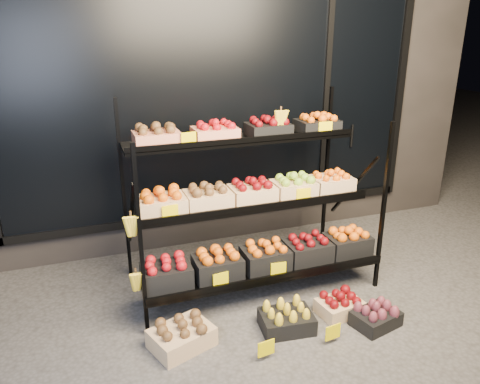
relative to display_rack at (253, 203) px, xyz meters
name	(u,v)px	position (x,y,z in m)	size (l,w,h in m)	color
ground	(280,320)	(0.01, -0.60, -0.79)	(24.00, 24.00, 0.00)	#514F4C
building	(192,68)	(0.01, 1.99, 0.96)	(6.00, 2.08, 3.50)	#2D2826
display_rack	(253,203)	(0.00, 0.00, 0.00)	(2.18, 1.02, 1.66)	black
tag_floor_a	(266,353)	(-0.28, -1.00, -0.73)	(0.13, 0.01, 0.12)	#F1D300
tag_floor_b	(333,337)	(0.25, -1.00, -0.73)	(0.13, 0.01, 0.12)	#F1D300
floor_crate_left	(182,335)	(-0.80, -0.65, -0.69)	(0.51, 0.44, 0.21)	#DEB580
floor_crate_midleft	(287,319)	(0.01, -0.72, -0.69)	(0.43, 0.34, 0.20)	black
floor_crate_midright	(340,304)	(0.50, -0.68, -0.70)	(0.38, 0.30, 0.18)	#DEB580
floor_crate_right	(376,316)	(0.68, -0.92, -0.70)	(0.40, 0.33, 0.18)	black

